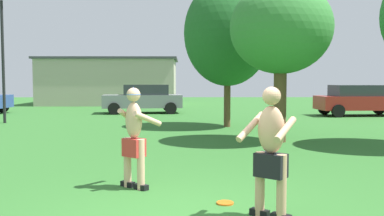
{
  "coord_description": "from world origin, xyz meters",
  "views": [
    {
      "loc": [
        -0.1,
        -5.33,
        1.84
      ],
      "look_at": [
        0.02,
        2.95,
        1.29
      ],
      "focal_mm": 39.66,
      "sensor_mm": 36.0,
      "label": 1
    }
  ],
  "objects_px": {
    "player_in_black": "(271,149)",
    "car_gray_far_end": "(143,98)",
    "lamp_post": "(3,44)",
    "car_red_near_post": "(359,100)",
    "player_with_cap": "(134,133)",
    "frisbee": "(225,203)",
    "tree_near_building": "(281,29)",
    "tree_behind_players": "(228,33)"
  },
  "relations": [
    {
      "from": "frisbee",
      "to": "car_red_near_post",
      "type": "bearing_deg",
      "value": 61.71
    },
    {
      "from": "player_with_cap",
      "to": "car_gray_far_end",
      "type": "distance_m",
      "value": 16.45
    },
    {
      "from": "player_with_cap",
      "to": "frisbee",
      "type": "height_order",
      "value": "player_with_cap"
    },
    {
      "from": "car_gray_far_end",
      "to": "tree_near_building",
      "type": "height_order",
      "value": "tree_near_building"
    },
    {
      "from": "player_with_cap",
      "to": "tree_behind_players",
      "type": "bearing_deg",
      "value": 75.19
    },
    {
      "from": "player_in_black",
      "to": "tree_near_building",
      "type": "distance_m",
      "value": 7.57
    },
    {
      "from": "player_with_cap",
      "to": "frisbee",
      "type": "distance_m",
      "value": 1.97
    },
    {
      "from": "player_in_black",
      "to": "car_gray_far_end",
      "type": "distance_m",
      "value": 18.33
    },
    {
      "from": "tree_behind_players",
      "to": "lamp_post",
      "type": "bearing_deg",
      "value": 170.44
    },
    {
      "from": "player_with_cap",
      "to": "car_red_near_post",
      "type": "relative_size",
      "value": 0.39
    },
    {
      "from": "car_gray_far_end",
      "to": "lamp_post",
      "type": "bearing_deg",
      "value": -135.08
    },
    {
      "from": "player_in_black",
      "to": "frisbee",
      "type": "height_order",
      "value": "player_in_black"
    },
    {
      "from": "player_with_cap",
      "to": "car_gray_far_end",
      "type": "relative_size",
      "value": 0.38
    },
    {
      "from": "car_red_near_post",
      "to": "tree_near_building",
      "type": "height_order",
      "value": "tree_near_building"
    },
    {
      "from": "player_in_black",
      "to": "car_gray_far_end",
      "type": "xyz_separation_m",
      "value": [
        -3.47,
        18.0,
        -0.11
      ]
    },
    {
      "from": "tree_near_building",
      "to": "lamp_post",
      "type": "bearing_deg",
      "value": 151.77
    },
    {
      "from": "player_with_cap",
      "to": "frisbee",
      "type": "bearing_deg",
      "value": -32.95
    },
    {
      "from": "player_in_black",
      "to": "lamp_post",
      "type": "bearing_deg",
      "value": 125.04
    },
    {
      "from": "tree_behind_players",
      "to": "tree_near_building",
      "type": "bearing_deg",
      "value": -74.04
    },
    {
      "from": "player_with_cap",
      "to": "tree_behind_players",
      "type": "height_order",
      "value": "tree_behind_players"
    },
    {
      "from": "player_with_cap",
      "to": "tree_near_building",
      "type": "bearing_deg",
      "value": 55.68
    },
    {
      "from": "tree_near_building",
      "to": "player_with_cap",
      "type": "bearing_deg",
      "value": -124.32
    },
    {
      "from": "tree_behind_players",
      "to": "player_with_cap",
      "type": "bearing_deg",
      "value": -104.81
    },
    {
      "from": "player_with_cap",
      "to": "tree_behind_players",
      "type": "relative_size",
      "value": 0.3
    },
    {
      "from": "tree_behind_players",
      "to": "tree_near_building",
      "type": "distance_m",
      "value": 4.25
    },
    {
      "from": "frisbee",
      "to": "car_red_near_post",
      "type": "height_order",
      "value": "car_red_near_post"
    },
    {
      "from": "player_in_black",
      "to": "frisbee",
      "type": "xyz_separation_m",
      "value": [
        -0.53,
        0.67,
        -0.92
      ]
    },
    {
      "from": "lamp_post",
      "to": "tree_near_building",
      "type": "distance_m",
      "value": 11.95
    },
    {
      "from": "lamp_post",
      "to": "car_red_near_post",
      "type": "bearing_deg",
      "value": 11.8
    },
    {
      "from": "player_with_cap",
      "to": "car_red_near_post",
      "type": "distance_m",
      "value": 17.47
    },
    {
      "from": "player_with_cap",
      "to": "player_in_black",
      "type": "relative_size",
      "value": 0.98
    },
    {
      "from": "lamp_post",
      "to": "frisbee",
      "type": "bearing_deg",
      "value": -55.15
    },
    {
      "from": "tree_behind_players",
      "to": "tree_near_building",
      "type": "xyz_separation_m",
      "value": [
        1.17,
        -4.08,
        -0.32
      ]
    },
    {
      "from": "player_in_black",
      "to": "frisbee",
      "type": "distance_m",
      "value": 1.26
    },
    {
      "from": "player_with_cap",
      "to": "player_in_black",
      "type": "bearing_deg",
      "value": -39.12
    },
    {
      "from": "player_with_cap",
      "to": "tree_behind_players",
      "type": "distance_m",
      "value": 10.13
    },
    {
      "from": "car_red_near_post",
      "to": "frisbee",
      "type": "bearing_deg",
      "value": -118.29
    },
    {
      "from": "car_red_near_post",
      "to": "car_gray_far_end",
      "type": "relative_size",
      "value": 0.98
    },
    {
      "from": "car_gray_far_end",
      "to": "tree_near_building",
      "type": "xyz_separation_m",
      "value": [
        5.15,
        -11.02,
        2.51
      ]
    },
    {
      "from": "frisbee",
      "to": "car_gray_far_end",
      "type": "bearing_deg",
      "value": 99.63
    },
    {
      "from": "player_in_black",
      "to": "lamp_post",
      "type": "xyz_separation_m",
      "value": [
        -8.86,
        12.63,
        2.42
      ]
    },
    {
      "from": "player_with_cap",
      "to": "player_in_black",
      "type": "height_order",
      "value": "player_in_black"
    }
  ]
}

